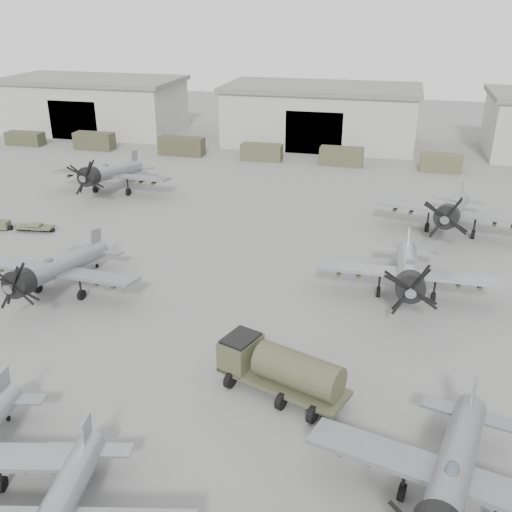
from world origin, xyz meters
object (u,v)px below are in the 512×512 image
Objects in this scene: aircraft_mid_1 at (55,269)px; aircraft_far_0 at (109,173)px; aircraft_far_1 at (453,210)px; tug_trailer at (14,226)px; aircraft_mid_2 at (409,271)px; fuel_tanker at (281,368)px; aircraft_near_2 at (452,476)px.

aircraft_mid_1 is 0.91× the size of aircraft_far_0.
aircraft_far_1 is 41.51m from tug_trailer.
aircraft_mid_2 is 1.66× the size of fuel_tanker.
aircraft_far_0 is 13.18m from tug_trailer.
aircraft_far_1 is at bearing 88.24° from fuel_tanker.
tug_trailer is at bearing 170.90° from aircraft_mid_2.
fuel_tanker is 35.05m from tug_trailer.
aircraft_near_2 reaches higher than aircraft_mid_1.
aircraft_mid_1 is at bearing 166.20° from aircraft_near_2.
aircraft_mid_2 is (-1.87, 19.44, 0.09)m from aircraft_near_2.
aircraft_far_1 is 2.28× the size of tug_trailer.
fuel_tanker is at bearing 155.42° from aircraft_near_2.
aircraft_far_1 reaches higher than aircraft_far_0.
aircraft_mid_2 is 2.11× the size of tug_trailer.
fuel_tanker is at bearing -47.89° from aircraft_far_0.
aircraft_near_2 reaches higher than fuel_tanker.
aircraft_far_1 is (36.65, -3.62, 0.01)m from aircraft_far_0.
aircraft_far_1 is (3.85, 14.07, 0.15)m from aircraft_mid_2.
fuel_tanker is 1.27× the size of tug_trailer.
aircraft_mid_2 is at bearing 15.90° from aircraft_mid_1.
aircraft_far_0 reaches higher than tug_trailer.
fuel_tanker is at bearing -118.41° from aircraft_mid_2.
aircraft_far_0 is 1.76× the size of fuel_tanker.
aircraft_mid_1 is 0.90× the size of aircraft_far_1.
tug_trailer is at bearing 168.50° from fuel_tanker.
aircraft_mid_2 is at bearing 82.12° from fuel_tanker.
aircraft_far_1 is 28.90m from fuel_tanker.
aircraft_mid_2 is at bearing -93.98° from aircraft_far_1.
aircraft_far_0 is at bearing -174.33° from aircraft_far_1.
aircraft_far_1 is at bearing 73.77° from aircraft_mid_2.
aircraft_near_2 is 19.53m from aircraft_mid_2.
aircraft_far_1 is at bearing 5.43° from tug_trailer.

